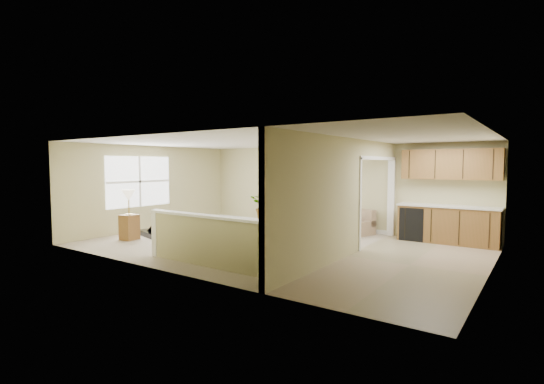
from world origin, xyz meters
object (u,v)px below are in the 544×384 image
Objects in this scene: accent_table at (304,215)px; lamp_stand at (129,219)px; palm_plant at (269,206)px; piano_bench at (222,229)px; loveseat at (344,220)px; piano at (169,216)px; small_plant at (355,226)px.

lamp_stand reaches higher than accent_table.
piano_bench is at bearing -79.98° from palm_plant.
piano_bench is at bearing -108.07° from loveseat.
loveseat is at bearing 2.41° from palm_plant.
piano is 1.77m from piano_bench.
piano is 1.28× the size of palm_plant.
palm_plant reaches higher than piano_bench.
loveseat is 1.44× the size of lamp_stand.
small_plant is at bearing 45.75° from piano_bench.
palm_plant is at bearing 176.67° from small_plant.
piano is 2.70× the size of accent_table.
piano_bench is 2.41m from lamp_stand.
palm_plant is (-2.59, -0.11, 0.26)m from loveseat.
palm_plant is (-1.33, 0.02, 0.18)m from accent_table.
loveseat is at bearing 54.00° from piano_bench.
piano_bench is at bearing 33.62° from lamp_stand.
palm_plant is (-0.49, 2.78, 0.33)m from piano_bench.
loveseat is 2.81× the size of accent_table.
accent_table is at bearing -156.10° from loveseat.
accent_table is (-1.26, -0.13, 0.08)m from loveseat.
accent_table is 4.97m from lamp_stand.
accent_table reaches higher than piano_bench.
loveseat is 3.05× the size of small_plant.
accent_table is 1.09× the size of small_plant.
lamp_stand is (-0.27, -1.08, 0.03)m from piano.
palm_plant is at bearing 100.02° from piano_bench.
palm_plant is 1.08× the size of lamp_stand.
piano_bench is 0.63× the size of lamp_stand.
piano is 3.27m from palm_plant.
piano is at bearing -112.26° from palm_plant.
palm_plant reaches higher than accent_table.
loveseat is at bearing 5.97° from accent_table.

